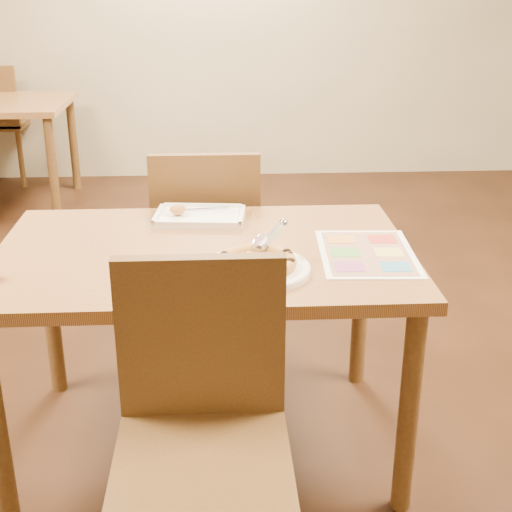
{
  "coord_description": "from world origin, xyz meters",
  "views": [
    {
      "loc": [
        0.05,
        -2.09,
        1.53
      ],
      "look_at": [
        0.16,
        -0.19,
        0.77
      ],
      "focal_mm": 50.0,
      "sensor_mm": 36.0,
      "label": 1
    }
  ],
  "objects": [
    {
      "name": "room",
      "position": [
        0.0,
        0.0,
        1.35
      ],
      "size": [
        7.0,
        7.0,
        7.0
      ],
      "color": "#331B0E",
      "rests_on": "ground"
    },
    {
      "name": "chair_far",
      "position": [
        -0.0,
        0.6,
        0.57
      ],
      "size": [
        0.42,
        0.42,
        0.47
      ],
      "rotation": [
        0.0,
        0.0,
        3.14
      ],
      "color": "brown",
      "rests_on": "ground"
    },
    {
      "name": "appetizer_tray",
      "position": [
        -0.02,
        0.28,
        0.73
      ],
      "size": [
        0.33,
        0.24,
        0.06
      ],
      "rotation": [
        0.0,
        0.0,
        -0.1
      ],
      "color": "white",
      "rests_on": "dining_table"
    },
    {
      "name": "menu",
      "position": [
        0.51,
        -0.07,
        0.72
      ],
      "size": [
        0.31,
        0.42,
        0.0
      ],
      "primitive_type": "cube",
      "rotation": [
        0.0,
        0.0,
        -0.05
      ],
      "color": "white",
      "rests_on": "dining_table"
    },
    {
      "name": "plate",
      "position": [
        0.16,
        -0.19,
        0.73
      ],
      "size": [
        0.38,
        0.38,
        0.02
      ],
      "primitive_type": "cylinder",
      "rotation": [
        0.0,
        0.0,
        0.22
      ],
      "color": "white",
      "rests_on": "dining_table"
    },
    {
      "name": "pizza",
      "position": [
        0.16,
        -0.19,
        0.75
      ],
      "size": [
        0.23,
        0.23,
        0.04
      ],
      "rotation": [
        0.0,
        0.0,
        0.42
      ],
      "color": "gold",
      "rests_on": "plate"
    },
    {
      "name": "dining_table",
      "position": [
        0.0,
        0.0,
        0.63
      ],
      "size": [
        1.3,
        0.85,
        0.72
      ],
      "color": "#A77142",
      "rests_on": "ground"
    },
    {
      "name": "chair_near",
      "position": [
        0.0,
        -0.6,
        0.57
      ],
      "size": [
        0.42,
        0.42,
        0.47
      ],
      "color": "brown",
      "rests_on": "ground"
    },
    {
      "name": "pizza_cutter",
      "position": [
        0.19,
        -0.16,
        0.81
      ],
      "size": [
        0.11,
        0.13,
        0.09
      ],
      "rotation": [
        0.0,
        0.0,
        0.86
      ],
      "color": "silver",
      "rests_on": "pizza"
    }
  ]
}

